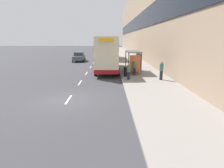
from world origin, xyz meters
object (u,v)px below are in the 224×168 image
Objects in this scene: car_0 at (79,57)px; litter_bin at (126,71)px; car_1 at (97,47)px; pedestrian_at_shelter at (161,70)px; double_decker_bus_ahead at (109,48)px; pedestrian_2 at (134,67)px; double_decker_bus_near at (107,53)px; pedestrian_1 at (128,71)px; bus_shelter at (135,58)px.

litter_bin is at bearing 114.73° from car_0.
pedestrian_at_shelter is at bearing 99.55° from car_1.
car_0 is at bearing -144.95° from double_decker_bus_ahead.
car_0 is at bearing 114.73° from litter_bin.
pedestrian_at_shelter is at bearing -48.65° from pedestrian_2.
pedestrian_1 is (2.17, -6.45, -1.34)m from double_decker_bus_near.
pedestrian_1 reaches higher than car_0.
litter_bin is (7.40, -16.06, -0.17)m from car_0.
double_decker_bus_ahead is 38.84m from car_1.
double_decker_bus_ahead is at bearing 103.51° from pedestrian_at_shelter.
double_decker_bus_near is (-3.30, 2.17, 0.41)m from bus_shelter.
pedestrian_1 is at bearing -84.56° from double_decker_bus_ahead.
litter_bin is at bearing 93.55° from pedestrian_1.
double_decker_bus_near is 53.78m from car_1.
litter_bin is (-0.97, -0.78, -0.31)m from pedestrian_2.
double_decker_bus_ahead is at bearing -144.95° from car_0.
double_decker_bus_near is 12.50m from car_0.
litter_bin is at bearing -141.27° from pedestrian_2.
double_decker_bus_near reaches higher than bus_shelter.
bus_shelter reaches higher than pedestrian_at_shelter.
pedestrian_2 is at bearing 131.35° from pedestrian_at_shelter.
pedestrian_2 is (0.87, 2.39, 0.04)m from pedestrian_1.
double_decker_bus_near reaches higher than pedestrian_2.
car_1 is 2.35× the size of pedestrian_2.
bus_shelter reaches higher than car_0.
pedestrian_2 is (2.92, -19.10, -1.30)m from double_decker_bus_ahead.
double_decker_bus_near reaches higher than car_1.
pedestrian_1 reaches higher than litter_bin.
double_decker_bus_near is 6.94m from pedestrian_1.
bus_shelter is 3.97m from double_decker_bus_near.
pedestrian_at_shelter reaches higher than car_1.
litter_bin is (2.08, -4.84, -1.62)m from double_decker_bus_near.
car_0 is 17.68m from litter_bin.
bus_shelter is 2.54× the size of pedestrian_2.
double_decker_bus_near is at bearing 95.11° from car_1.
litter_bin is (-3.27, 1.83, -0.41)m from pedestrian_at_shelter.
pedestrian_2 is (-2.30, 2.61, -0.10)m from pedestrian_at_shelter.
car_0 is 4.08× the size of litter_bin.
double_decker_bus_ahead is 19.37m from pedestrian_2.
car_1 reaches higher than pedestrian_1.
car_1 is at bearing 98.26° from bus_shelter.
double_decker_bus_near is 10.78× the size of litter_bin.
pedestrian_2 is (7.84, -57.61, 0.09)m from car_1.
car_1 is at bearing 97.75° from pedestrian_2.
double_decker_bus_near is 6.13× the size of pedestrian_at_shelter.
pedestrian_1 is (6.96, -60.00, 0.05)m from car_1.
car_1 is at bearing 97.28° from double_decker_bus_ahead.
pedestrian_2 is (-0.25, -1.89, -0.89)m from bus_shelter.
double_decker_bus_ahead is 20.05m from litter_bin.
double_decker_bus_near is 1.05× the size of double_decker_bus_ahead.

